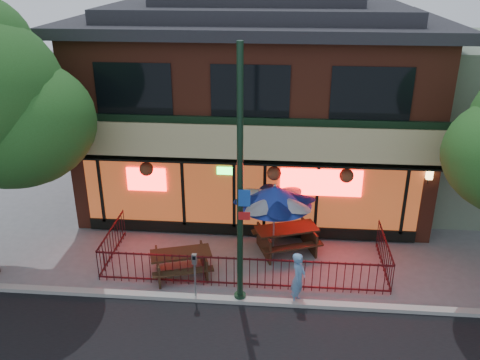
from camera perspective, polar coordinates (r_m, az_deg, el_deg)
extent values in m
plane|color=gray|center=(14.75, 0.14, -12.38)|extent=(80.00, 80.00, 0.00)
cube|color=#999993|center=(14.31, -0.03, -13.36)|extent=(80.00, 0.25, 0.12)
cube|color=maroon|center=(19.88, 1.90, 7.74)|extent=(12.00, 8.00, 6.50)
cube|color=#59230F|center=(16.66, 1.06, -1.33)|extent=(11.00, 0.06, 2.60)
cube|color=#FF0C0C|center=(16.42, 9.08, -0.29)|extent=(2.60, 0.04, 0.90)
cube|color=#FF0C0C|center=(16.99, -10.46, 0.07)|extent=(1.30, 0.04, 0.80)
cube|color=tan|center=(15.50, 0.99, 4.31)|extent=(12.20, 1.33, 1.26)
cube|color=black|center=(16.19, -11.87, 9.99)|extent=(2.40, 0.06, 1.60)
cube|color=black|center=(15.55, 1.15, 9.94)|extent=(2.40, 0.06, 1.60)
cube|color=black|center=(15.74, 14.53, 9.37)|extent=(2.40, 0.06, 1.60)
cube|color=black|center=(17.27, 1.02, -5.59)|extent=(11.00, 0.12, 0.40)
cube|color=#FFC672|center=(16.77, 20.51, 0.63)|extent=(0.18, 0.18, 0.32)
cube|color=#400D12|center=(14.38, 0.21, -8.85)|extent=(8.40, 0.04, 0.04)
cube|color=#400D12|center=(14.84, 0.21, -11.56)|extent=(8.40, 0.04, 0.04)
cube|color=#400D12|center=(16.31, -14.34, -5.46)|extent=(0.04, 2.60, 0.04)
cube|color=#400D12|center=(15.79, 16.10, -6.69)|extent=(0.04, 2.60, 0.04)
cylinder|color=#400D12|center=(14.63, 0.21, -10.34)|extent=(0.02, 0.02, 1.00)
cylinder|color=black|center=(12.64, 0.00, -0.51)|extent=(0.16, 0.16, 7.00)
cylinder|color=black|center=(14.37, 0.00, -12.99)|extent=(0.32, 0.32, 0.20)
cube|color=#194CB2|center=(12.63, 0.49, -2.05)|extent=(0.30, 0.02, 0.45)
cube|color=red|center=(12.85, 0.48, -4.06)|extent=(0.30, 0.02, 0.22)
cube|color=#372314|center=(15.32, -9.19, -9.58)|extent=(0.43, 1.23, 0.72)
cube|color=#372314|center=(15.41, -4.06, -9.08)|extent=(0.43, 1.23, 0.72)
cube|color=#372314|center=(15.16, -6.68, -8.19)|extent=(1.90, 1.22, 0.06)
cube|color=#372314|center=(14.86, -6.39, -10.22)|extent=(1.76, 0.78, 0.05)
cube|color=#372314|center=(15.77, -6.84, -8.09)|extent=(1.76, 0.78, 0.05)
cube|color=#372113|center=(16.23, 2.70, -7.06)|extent=(0.53, 1.34, 0.80)
cube|color=#372113|center=(16.69, 7.69, -6.33)|extent=(0.53, 1.34, 0.80)
cube|color=#372113|center=(16.25, 5.28, -5.48)|extent=(2.10, 1.42, 0.06)
cube|color=#372113|center=(15.93, 5.96, -7.49)|extent=(1.93, 0.94, 0.05)
cube|color=#372113|center=(16.89, 4.56, -5.50)|extent=(1.93, 0.94, 0.05)
cylinder|color=gray|center=(15.63, 3.81, -5.11)|extent=(0.05, 0.05, 2.35)
cone|color=navy|center=(15.17, 3.92, -1.75)|extent=(2.24, 2.24, 0.59)
sphere|color=gray|center=(15.04, 3.95, -0.64)|extent=(0.11, 0.11, 0.11)
imported|color=#6090C0|center=(14.00, 6.55, -10.93)|extent=(0.53, 0.65, 1.53)
cylinder|color=gray|center=(14.16, -5.05, -11.29)|extent=(0.05, 0.05, 1.18)
cube|color=gray|center=(13.76, -5.16, -8.84)|extent=(0.13, 0.11, 0.30)
cube|color=black|center=(13.68, -5.20, -8.74)|extent=(0.09, 0.01, 0.11)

